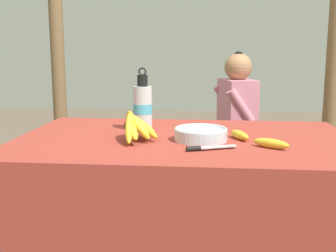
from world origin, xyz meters
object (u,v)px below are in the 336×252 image
Objects in this scene: serving_bowl at (201,134)px; loose_banana_side at (240,135)px; banana_bunch_ripe at (137,125)px; wooden_bench at (189,156)px; water_bottle at (143,107)px; banana_bunch_green at (134,139)px; seated_vendor at (231,119)px; support_post_far at (334,48)px; knife at (204,148)px; support_post_near at (57,48)px; loose_banana_front at (271,143)px.

serving_bowl is 1.54× the size of loose_banana_side.
wooden_bench is (0.17, 1.30, -0.46)m from banana_bunch_ripe.
water_bottle is 1.21m from wooden_bench.
serving_bowl is 0.35m from water_bottle.
banana_bunch_ripe is 1.15× the size of banana_bunch_green.
wooden_bench is (0.17, 1.09, -0.51)m from water_bottle.
loose_banana_side is at bearing -61.20° from banana_bunch_green.
seated_vendor reaches higher than serving_bowl.
wooden_bench is 1.41× the size of seated_vendor.
wooden_bench is 0.43m from banana_bunch_green.
banana_bunch_green is (-0.51, 1.27, -0.31)m from serving_bowl.
loose_banana_side is 1.75m from support_post_far.
water_bottle is at bearing 50.75° from seated_vendor.
banana_bunch_ripe is 1.39m from wooden_bench.
banana_bunch_ripe is 0.33m from knife.
support_post_far reaches higher than knife.
support_post_far reaches higher than seated_vendor.
banana_bunch_ripe is 1.35m from seated_vendor.
banana_bunch_ripe is at bearing -79.41° from banana_bunch_green.
support_post_far reaches higher than banana_bunch_green.
serving_bowl reaches higher than loose_banana_side.
knife is 0.09× the size of support_post_far.
loose_banana_side reaches higher than wooden_bench.
water_bottle is at bearing -98.99° from wooden_bench.
support_post_near and support_post_far have the same top height.
serving_bowl is 0.14× the size of wooden_bench.
support_post_far is (1.23, 1.57, 0.33)m from banana_bunch_ripe.
banana_bunch_ripe is at bearing 54.76° from seated_vendor.
seated_vendor is (-0.08, 1.35, -0.13)m from loose_banana_front.
knife is at bearing -166.72° from loose_banana_front.
serving_bowl is at bearing -121.87° from support_post_far.
support_post_far is (0.94, 1.73, 0.38)m from knife.
support_post_near is at bearing 131.05° from loose_banana_front.
seated_vendor is 4.63× the size of banana_bunch_green.
knife is (-0.15, -0.22, -0.01)m from loose_banana_side.
seated_vendor is (0.03, 1.20, -0.13)m from loose_banana_side.
serving_bowl is at bearing -68.02° from banana_bunch_green.
banana_bunch_ripe is 1.24× the size of serving_bowl.
seated_vendor is at bearing 93.59° from loose_banana_front.
loose_banana_side reaches higher than banana_bunch_green.
support_post_far reaches higher than loose_banana_front.
water_bottle reaches higher than wooden_bench.
serving_bowl is at bearing 72.86° from knife.
seated_vendor is at bearing 81.14° from serving_bowl.
support_post_near is (-0.66, 0.28, 0.67)m from banana_bunch_green.
serving_bowl is 0.20× the size of seated_vendor.
loose_banana_front is at bearing -112.38° from support_post_far.
loose_banana_front reaches higher than wooden_bench.
banana_bunch_ripe is 1.36m from banana_bunch_green.
loose_banana_side is at bearing 12.43° from serving_bowl.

